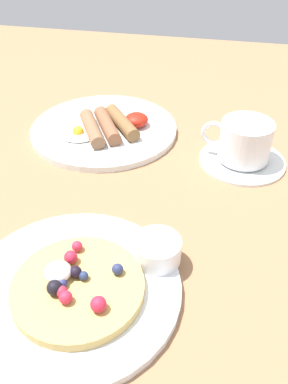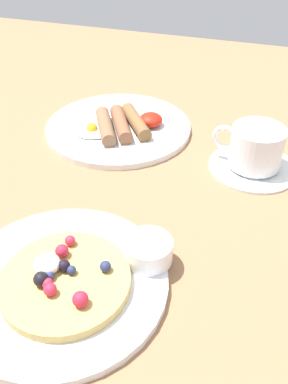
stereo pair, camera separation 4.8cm
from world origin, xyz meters
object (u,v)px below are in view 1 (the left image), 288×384
Objects in this scene: breakfast_plate at (104,129)px; coffee_saucer at (242,160)px; syrup_ramekin at (157,250)px; pancake_plate at (73,289)px; coffee_cup at (245,140)px.

coffee_saucer is at bearing -10.73° from breakfast_plate.
syrup_ramekin is 27.26cm from coffee_saucer.
syrup_ramekin is at bearing 35.26° from pancake_plate.
syrup_ramekin is 27.19cm from coffee_cup.
breakfast_plate is 25.87cm from coffee_saucer.
breakfast_plate is at bearing 169.27° from coffee_saucer.
breakfast_plate is 2.33× the size of coffee_cup.
coffee_cup is at bearing 172.65° from coffee_saucer.
coffee_cup reaches higher than pancake_plate.
breakfast_plate reaches higher than coffee_saucer.
breakfast_plate is (-7.04, 36.32, 0.01)cm from pancake_plate.
breakfast_plate is at bearing 100.97° from pancake_plate.
breakfast_plate is (-15.70, 30.20, -2.04)cm from syrup_ramekin.
coffee_saucer is 1.23× the size of coffee_cup.
coffee_saucer is (25.42, -4.82, -0.12)cm from breakfast_plate.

